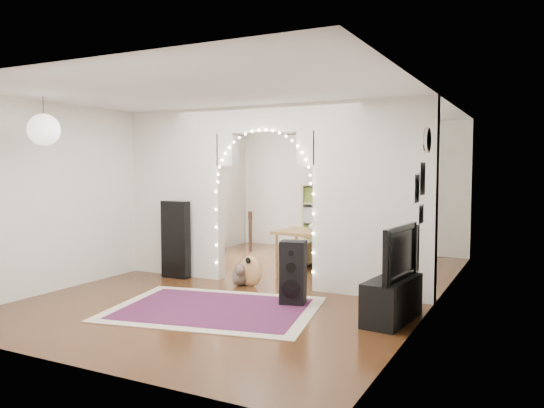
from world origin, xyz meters
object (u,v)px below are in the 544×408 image
at_px(media_console, 392,300).
at_px(dining_chair_right, 318,250).
at_px(floor_speaker, 293,273).
at_px(dining_chair_left, 301,253).
at_px(bookcase, 340,223).
at_px(dining_table, 315,236).
at_px(acoustic_guitar, 250,259).

relative_size(media_console, dining_chair_right, 1.99).
distance_m(floor_speaker, media_console, 1.36).
relative_size(dining_chair_left, dining_chair_right, 1.03).
height_order(bookcase, dining_chair_right, bookcase).
distance_m(dining_table, dining_chair_left, 1.16).
distance_m(floor_speaker, bookcase, 3.27).
height_order(dining_table, dining_chair_left, dining_table).
distance_m(floor_speaker, dining_table, 1.72).
bearing_deg(floor_speaker, acoustic_guitar, 132.71).
bearing_deg(dining_chair_right, dining_chair_left, -126.19).
relative_size(acoustic_guitar, dining_chair_left, 1.85).
height_order(acoustic_guitar, floor_speaker, acoustic_guitar).
distance_m(acoustic_guitar, dining_table, 1.21).
xyz_separation_m(floor_speaker, dining_chair_right, (-0.88, 3.01, -0.18)).
bearing_deg(dining_chair_right, media_console, -77.10).
height_order(media_console, dining_chair_left, media_console).
bearing_deg(dining_chair_left, dining_table, -42.38).
bearing_deg(acoustic_guitar, bookcase, 98.37).
xyz_separation_m(acoustic_guitar, media_console, (2.34, -0.82, -0.17)).
height_order(dining_table, dining_chair_right, dining_table).
bearing_deg(dining_table, dining_chair_left, 130.44).
bearing_deg(floor_speaker, bookcase, 84.70).
relative_size(bookcase, dining_table, 1.16).
relative_size(bookcase, dining_chair_right, 2.92).
bearing_deg(acoustic_guitar, dining_chair_right, 106.08).
bearing_deg(media_console, bookcase, 124.87).
bearing_deg(dining_table, media_console, -41.90).
height_order(floor_speaker, media_console, floor_speaker).
xyz_separation_m(media_console, dining_chair_right, (-2.21, 3.18, -0.02)).
height_order(media_console, dining_chair_right, media_console).
height_order(acoustic_guitar, bookcase, bookcase).
bearing_deg(bookcase, floor_speaker, -88.74).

